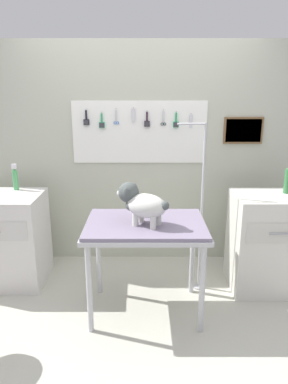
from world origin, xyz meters
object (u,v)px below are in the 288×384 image
object	(u,v)px
grooming_table	(145,232)
dog	(141,203)
grooming_arm	(200,216)
soda_bottle	(288,180)
counter_left	(2,239)
cabinet_right	(268,242)
spray_bottle_short	(15,179)

from	to	relation	value
grooming_table	dog	world-z (taller)	dog
grooming_arm	soda_bottle	size ratio (longest dim) A/B	5.95
grooming_arm	counter_left	xyz separation A→B (m)	(-1.88, 0.13, -0.28)
grooming_arm	soda_bottle	xyz separation A→B (m)	(0.80, 0.09, 0.31)
grooming_arm	soda_bottle	bearing A→B (deg)	6.68
cabinet_right	soda_bottle	distance (m)	0.60
spray_bottle_short	soda_bottle	distance (m)	2.57
grooming_table	spray_bottle_short	xyz separation A→B (m)	(-1.27, 0.69, 0.27)
counter_left	soda_bottle	bearing A→B (deg)	-0.88
cabinet_right	grooming_arm	bearing A→B (deg)	-178.45
counter_left	spray_bottle_short	world-z (taller)	spray_bottle_short
counter_left	soda_bottle	world-z (taller)	soda_bottle
dog	soda_bottle	distance (m)	1.42
grooming_arm	soda_bottle	world-z (taller)	grooming_arm
counter_left	cabinet_right	distance (m)	2.53
grooming_table	counter_left	distance (m)	1.49
grooming_arm	grooming_table	bearing A→B (deg)	-144.07
counter_left	cabinet_right	size ratio (longest dim) A/B	0.96
grooming_table	soda_bottle	xyz separation A→B (m)	(1.29, 0.45, 0.31)
grooming_table	cabinet_right	world-z (taller)	cabinet_right
cabinet_right	counter_left	bearing A→B (deg)	177.35
counter_left	cabinet_right	xyz separation A→B (m)	(2.53, -0.12, 0.02)
dog	grooming_arm	bearing A→B (deg)	37.10
dog	spray_bottle_short	xyz separation A→B (m)	(-1.23, 0.73, 0.01)
counter_left	dog	bearing A→B (deg)	-21.74
grooming_table	spray_bottle_short	world-z (taller)	spray_bottle_short
grooming_arm	counter_left	bearing A→B (deg)	175.91
grooming_arm	spray_bottle_short	xyz separation A→B (m)	(-1.76, 0.33, 0.27)
grooming_table	cabinet_right	size ratio (longest dim) A/B	1.07
spray_bottle_short	cabinet_right	bearing A→B (deg)	-7.31
grooming_table	grooming_arm	distance (m)	0.61
spray_bottle_short	soda_bottle	world-z (taller)	soda_bottle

